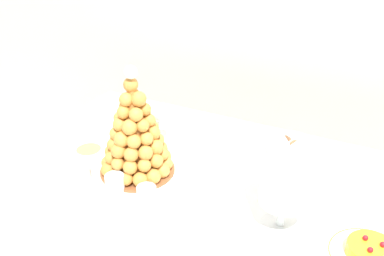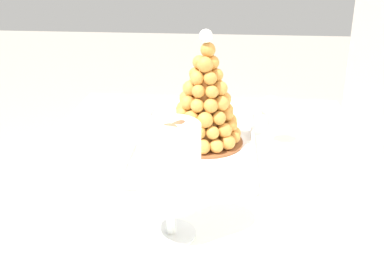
{
  "view_description": "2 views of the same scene",
  "coord_description": "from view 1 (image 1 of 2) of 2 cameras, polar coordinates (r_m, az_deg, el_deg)",
  "views": [
    {
      "loc": [
        0.4,
        -0.94,
        1.51
      ],
      "look_at": [
        -0.08,
        0.01,
        0.95
      ],
      "focal_mm": 40.18,
      "sensor_mm": 36.0,
      "label": 1
    },
    {
      "loc": [
        1.05,
        0.09,
        1.33
      ],
      "look_at": [
        -0.19,
        -0.03,
        0.82
      ],
      "focal_mm": 43.22,
      "sensor_mm": 36.0,
      "label": 2
    }
  ],
  "objects": [
    {
      "name": "fruit_tart_plate",
      "position": [
        1.17,
        22.6,
        -15.1
      ],
      "size": [
        0.21,
        0.21,
        0.05
      ],
      "color": "white",
      "rests_on": "buffet_table"
    },
    {
      "name": "croquembouche",
      "position": [
        1.32,
        -7.56,
        -0.75
      ],
      "size": [
        0.24,
        0.24,
        0.35
      ],
      "color": "brown",
      "rests_on": "serving_tray"
    },
    {
      "name": "serving_tray",
      "position": [
        1.37,
        -7.84,
        -6.45
      ],
      "size": [
        0.6,
        0.37,
        0.02
      ],
      "color": "white",
      "rests_on": "buffet_table"
    },
    {
      "name": "wine_glass",
      "position": [
        1.5,
        -4.52,
        1.9
      ],
      "size": [
        0.07,
        0.07,
        0.16
      ],
      "color": "silver",
      "rests_on": "buffet_table"
    },
    {
      "name": "macaron_goblet",
      "position": [
        1.11,
        12.37,
        -6.13
      ],
      "size": [
        0.13,
        0.13,
        0.27
      ],
      "color": "white",
      "rests_on": "buffet_table"
    },
    {
      "name": "dessert_cup_right",
      "position": [
        1.2,
        -1.64,
        -10.33
      ],
      "size": [
        0.06,
        0.06,
        0.05
      ],
      "color": "silver",
      "rests_on": "serving_tray"
    },
    {
      "name": "dessert_cup_left",
      "position": [
        1.42,
        -17.34,
        -4.92
      ],
      "size": [
        0.06,
        0.06,
        0.05
      ],
      "color": "silver",
      "rests_on": "serving_tray"
    },
    {
      "name": "creme_brulee_ramekin",
      "position": [
        1.5,
        -13.52,
        -3.04
      ],
      "size": [
        0.09,
        0.09,
        0.02
      ],
      "color": "white",
      "rests_on": "serving_tray"
    },
    {
      "name": "buffet_table",
      "position": [
        1.33,
        2.86,
        -11.82
      ],
      "size": [
        1.51,
        1.02,
        0.73
      ],
      "color": "brown",
      "rests_on": "ground_plane"
    },
    {
      "name": "dessert_cup_centre",
      "position": [
        1.3,
        -10.2,
        -7.27
      ],
      "size": [
        0.06,
        0.06,
        0.05
      ],
      "color": "silver",
      "rests_on": "serving_tray"
    },
    {
      "name": "dessert_cup_mid_left",
      "position": [
        1.36,
        -14.21,
        -6.15
      ],
      "size": [
        0.05,
        0.05,
        0.05
      ],
      "color": "silver",
      "rests_on": "serving_tray"
    },
    {
      "name": "dessert_cup_mid_right",
      "position": [
        1.25,
        -6.03,
        -8.82
      ],
      "size": [
        0.06,
        0.06,
        0.05
      ],
      "color": "silver",
      "rests_on": "serving_tray"
    }
  ]
}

